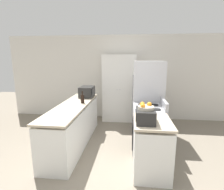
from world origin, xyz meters
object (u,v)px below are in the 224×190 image
wine_bottle (82,99)px  fruit_bowl (146,107)px  stove (148,128)px  pantry_cabinet (119,88)px  toaster_oven (145,116)px  refrigerator (147,98)px  microwave (87,92)px

wine_bottle → fruit_bowl: size_ratio=1.12×
stove → wine_bottle: wine_bottle is taller
pantry_cabinet → wine_bottle: size_ratio=7.25×
fruit_bowl → toaster_oven: bearing=-117.2°
stove → toaster_oven: bearing=-99.5°
pantry_cabinet → fruit_bowl: bearing=-77.1°
refrigerator → wine_bottle: size_ratio=6.63×
toaster_oven → fruit_bowl: size_ratio=1.68×
refrigerator → pantry_cabinet: bearing=130.7°
wine_bottle → fruit_bowl: fruit_bowl is taller
pantry_cabinet → refrigerator: bearing=-49.3°
pantry_cabinet → fruit_bowl: pantry_cabinet is taller
wine_bottle → microwave: bearing=95.7°
microwave → fruit_bowl: fruit_bowl is taller
wine_bottle → toaster_oven: wine_bottle is taller
pantry_cabinet → toaster_oven: pantry_cabinet is taller
microwave → toaster_oven: microwave is taller
pantry_cabinet → fruit_bowl: size_ratio=8.13×
wine_bottle → fruit_bowl: bearing=-39.0°
refrigerator → microwave: 1.56m
stove → toaster_oven: (-0.15, -0.89, 0.55)m
refrigerator → microwave: size_ratio=3.82×
stove → wine_bottle: size_ratio=3.88×
stove → toaster_oven: size_ratio=2.58×
pantry_cabinet → refrigerator: pantry_cabinet is taller
refrigerator → fruit_bowl: (-0.18, -1.68, 0.24)m
pantry_cabinet → refrigerator: 1.19m
wine_bottle → toaster_oven: bearing=-39.1°
toaster_oven → fruit_bowl: fruit_bowl is taller
pantry_cabinet → refrigerator: size_ratio=1.09×
wine_bottle → stove: bearing=-6.8°
stove → fruit_bowl: (-0.15, -0.88, 0.70)m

